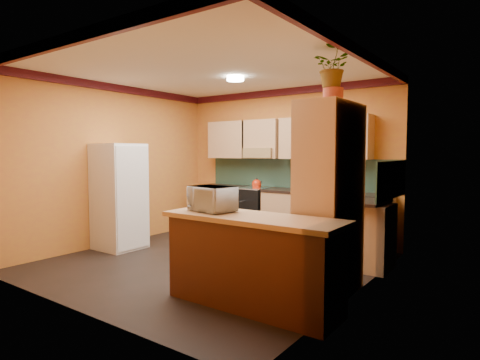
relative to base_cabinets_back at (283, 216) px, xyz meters
The scene contains 15 objects.
room_shell 2.25m from the base_cabinets_back, 95.00° to the right, with size 4.24×4.24×2.72m.
base_cabinets_back is the anchor object (origin of this frame).
countertop_back 0.46m from the base_cabinets_back, 90.00° to the right, with size 3.65×0.62×0.04m, color black.
stove 0.63m from the base_cabinets_back, behind, with size 0.58×0.58×0.91m, color black.
kettle 0.77m from the base_cabinets_back, behind, with size 0.17×0.17×0.18m, color red, non-canonical shape.
sink 0.92m from the base_cabinets_back, ahead, with size 0.48×0.40×0.03m, color silver.
base_cabinets_right 1.82m from the base_cabinets_back, 25.38° to the right, with size 0.60×0.80×0.88m, color tan.
countertop_right 1.88m from the base_cabinets_back, 25.38° to the right, with size 0.62×0.80×0.04m, color black.
fridge 2.79m from the base_cabinets_back, 133.56° to the right, with size 0.68×0.66×1.70m, color white.
pantry 2.67m from the base_cabinets_back, 49.26° to the right, with size 0.48×0.90×2.10m, color tan.
fern_pot 3.10m from the base_cabinets_back, 48.53° to the right, with size 0.22×0.22×0.16m, color #A84028.
fern 3.27m from the base_cabinets_back, 48.53° to the right, with size 0.40×0.34×0.44m, color tan.
breakfast_bar 3.05m from the base_cabinets_back, 66.26° to the right, with size 1.80×0.55×0.88m, color #4D2312.
bar_top 3.09m from the base_cabinets_back, 66.26° to the right, with size 1.90×0.65×0.05m, color tan.
microwave 2.95m from the base_cabinets_back, 75.90° to the right, with size 0.49×0.33×0.27m, color white.
Camera 1 is at (3.60, -4.29, 1.57)m, focal length 30.00 mm.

